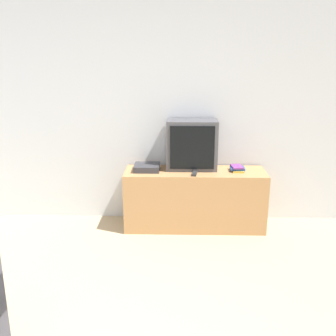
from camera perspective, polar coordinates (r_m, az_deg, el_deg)
The scene contains 6 objects.
wall_back at distance 4.59m, azimuth -7.09°, elevation 8.29°, with size 9.00×0.06×2.60m.
tv_stand at distance 4.50m, azimuth 3.88°, elevation -4.50°, with size 1.57×0.48×0.67m.
television at distance 4.41m, azimuth 3.47°, elevation 3.38°, with size 0.56×0.30×0.56m.
book_stack at distance 4.44m, azimuth 10.04°, elevation -0.06°, with size 0.16×0.19×0.06m.
remote_on_stand at distance 4.25m, azimuth 3.87°, elevation -0.81°, with size 0.07×0.15×0.02m.
set_top_box at distance 4.40m, azimuth -3.07°, elevation 0.09°, with size 0.28×0.26×0.07m.
Camera 1 is at (0.67, -1.46, 1.93)m, focal length 42.00 mm.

